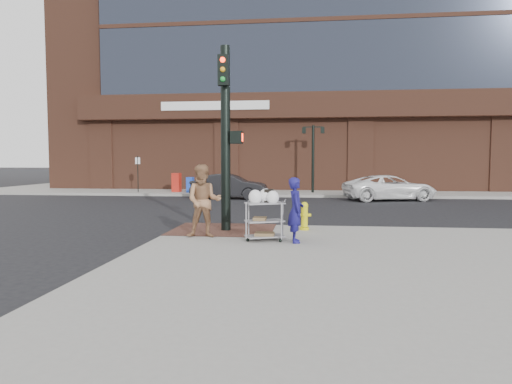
# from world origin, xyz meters

# --- Properties ---
(ground) EXTENTS (220.00, 220.00, 0.00)m
(ground) POSITION_xyz_m (0.00, 0.00, 0.00)
(ground) COLOR black
(ground) RESTS_ON ground
(sidewalk_far) EXTENTS (65.00, 36.00, 0.15)m
(sidewalk_far) POSITION_xyz_m (12.50, 32.00, 0.07)
(sidewalk_far) COLOR gray
(sidewalk_far) RESTS_ON ground
(brick_curb_ramp) EXTENTS (2.80, 2.40, 0.01)m
(brick_curb_ramp) POSITION_xyz_m (-0.60, 0.90, 0.16)
(brick_curb_ramp) COLOR #492922
(brick_curb_ramp) RESTS_ON sidewalk_near
(bank_building) EXTENTS (42.00, 26.00, 28.00)m
(bank_building) POSITION_xyz_m (5.00, 31.00, 14.15)
(bank_building) COLOR brown
(bank_building) RESTS_ON sidewalk_far
(lamp_post) EXTENTS (1.32, 0.22, 4.00)m
(lamp_post) POSITION_xyz_m (2.00, 16.00, 2.62)
(lamp_post) COLOR black
(lamp_post) RESTS_ON sidewalk_far
(parking_sign) EXTENTS (0.05, 0.05, 2.20)m
(parking_sign) POSITION_xyz_m (-8.50, 15.00, 1.25)
(parking_sign) COLOR black
(parking_sign) RESTS_ON sidewalk_far
(traffic_signal_pole) EXTENTS (0.61, 0.51, 5.00)m
(traffic_signal_pole) POSITION_xyz_m (-0.48, 0.77, 2.83)
(traffic_signal_pole) COLOR black
(traffic_signal_pole) RESTS_ON sidewalk_near
(woman_blue) EXTENTS (0.44, 0.60, 1.53)m
(woman_blue) POSITION_xyz_m (1.46, -0.84, 0.92)
(woman_blue) COLOR navy
(woman_blue) RESTS_ON sidewalk_near
(pedestrian_tan) EXTENTS (0.96, 0.79, 1.83)m
(pedestrian_tan) POSITION_xyz_m (-0.84, -0.39, 1.06)
(pedestrian_tan) COLOR #986A47
(pedestrian_tan) RESTS_ON sidewalk_near
(sedan_dark) EXTENTS (4.18, 1.67, 1.35)m
(sedan_dark) POSITION_xyz_m (-2.50, 12.73, 0.68)
(sedan_dark) COLOR black
(sedan_dark) RESTS_ON ground
(minivan_white) EXTENTS (5.12, 3.31, 1.31)m
(minivan_white) POSITION_xyz_m (5.94, 12.73, 0.66)
(minivan_white) COLOR white
(minivan_white) RESTS_ON ground
(utility_cart) EXTENTS (1.02, 0.82, 1.24)m
(utility_cart) POSITION_xyz_m (0.72, -0.69, 0.71)
(utility_cart) COLOR gray
(utility_cart) RESTS_ON sidewalk_near
(fire_hydrant) EXTENTS (0.37, 0.26, 0.78)m
(fire_hydrant) POSITION_xyz_m (1.65, 1.13, 0.55)
(fire_hydrant) COLOR #CFC411
(fire_hydrant) RESTS_ON sidewalk_near
(newsbox_red) EXTENTS (0.53, 0.48, 1.15)m
(newsbox_red) POSITION_xyz_m (-6.26, 15.51, 0.72)
(newsbox_red) COLOR red
(newsbox_red) RESTS_ON sidewalk_far
(newsbox_blue) EXTENTS (0.43, 0.39, 0.92)m
(newsbox_blue) POSITION_xyz_m (-5.30, 15.13, 0.61)
(newsbox_blue) COLOR #1D40BE
(newsbox_blue) RESTS_ON sidewalk_far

